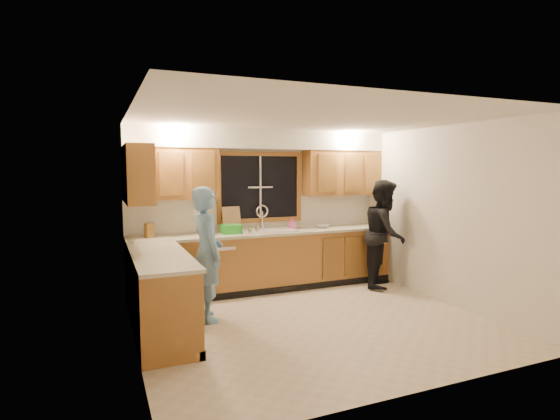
{
  "coord_description": "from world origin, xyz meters",
  "views": [
    {
      "loc": [
        -2.42,
        -4.72,
        1.89
      ],
      "look_at": [
        -0.17,
        0.65,
        1.34
      ],
      "focal_mm": 28.0,
      "sensor_mm": 36.0,
      "label": 1
    }
  ],
  "objects_px": {
    "woman": "(385,233)",
    "knife_block": "(149,230)",
    "stove": "(167,309)",
    "dish_crate": "(231,229)",
    "sink": "(267,235)",
    "soap_bottle": "(292,223)",
    "dishwasher": "(214,268)",
    "bowl": "(322,226)",
    "man": "(207,254)"
  },
  "relations": [
    {
      "from": "knife_block",
      "to": "soap_bottle",
      "type": "distance_m",
      "value": 2.22
    },
    {
      "from": "knife_block",
      "to": "dishwasher",
      "type": "bearing_deg",
      "value": -28.4
    },
    {
      "from": "soap_bottle",
      "to": "dish_crate",
      "type": "bearing_deg",
      "value": -178.3
    },
    {
      "from": "dishwasher",
      "to": "man",
      "type": "height_order",
      "value": "man"
    },
    {
      "from": "stove",
      "to": "man",
      "type": "bearing_deg",
      "value": 52.88
    },
    {
      "from": "man",
      "to": "bowl",
      "type": "distance_m",
      "value": 2.42
    },
    {
      "from": "sink",
      "to": "stove",
      "type": "distance_m",
      "value": 2.6
    },
    {
      "from": "sink",
      "to": "dish_crate",
      "type": "bearing_deg",
      "value": 179.15
    },
    {
      "from": "sink",
      "to": "dishwasher",
      "type": "xyz_separation_m",
      "value": [
        -0.85,
        -0.01,
        -0.45
      ]
    },
    {
      "from": "dishwasher",
      "to": "man",
      "type": "distance_m",
      "value": 1.14
    },
    {
      "from": "man",
      "to": "knife_block",
      "type": "xyz_separation_m",
      "value": [
        -0.57,
        1.07,
        0.18
      ]
    },
    {
      "from": "woman",
      "to": "bowl",
      "type": "bearing_deg",
      "value": 96.8
    },
    {
      "from": "dishwasher",
      "to": "soap_bottle",
      "type": "relative_size",
      "value": 4.14
    },
    {
      "from": "knife_block",
      "to": "bowl",
      "type": "distance_m",
      "value": 2.76
    },
    {
      "from": "stove",
      "to": "dish_crate",
      "type": "distance_m",
      "value": 2.27
    },
    {
      "from": "woman",
      "to": "knife_block",
      "type": "relative_size",
      "value": 8.36
    },
    {
      "from": "knife_block",
      "to": "soap_bottle",
      "type": "xyz_separation_m",
      "value": [
        2.22,
        -0.01,
        -0.0
      ]
    },
    {
      "from": "knife_block",
      "to": "sink",
      "type": "bearing_deg",
      "value": -25.87
    },
    {
      "from": "dish_crate",
      "to": "stove",
      "type": "bearing_deg",
      "value": -123.64
    },
    {
      "from": "dishwasher",
      "to": "bowl",
      "type": "xyz_separation_m",
      "value": [
        1.84,
        0.03,
        0.54
      ]
    },
    {
      "from": "dish_crate",
      "to": "bowl",
      "type": "distance_m",
      "value": 1.57
    },
    {
      "from": "woman",
      "to": "soap_bottle",
      "type": "bearing_deg",
      "value": 108.31
    },
    {
      "from": "stove",
      "to": "soap_bottle",
      "type": "bearing_deg",
      "value": 39.57
    },
    {
      "from": "dishwasher",
      "to": "woman",
      "type": "height_order",
      "value": "woman"
    },
    {
      "from": "sink",
      "to": "dish_crate",
      "type": "xyz_separation_m",
      "value": [
        -0.58,
        0.01,
        0.12
      ]
    },
    {
      "from": "stove",
      "to": "knife_block",
      "type": "height_order",
      "value": "knife_block"
    },
    {
      "from": "knife_block",
      "to": "stove",
      "type": "bearing_deg",
      "value": -115.2
    },
    {
      "from": "sink",
      "to": "woman",
      "type": "relative_size",
      "value": 0.5
    },
    {
      "from": "dishwasher",
      "to": "dish_crate",
      "type": "bearing_deg",
      "value": 4.91
    },
    {
      "from": "sink",
      "to": "dish_crate",
      "type": "relative_size",
      "value": 3.01
    },
    {
      "from": "stove",
      "to": "bowl",
      "type": "height_order",
      "value": "bowl"
    },
    {
      "from": "knife_block",
      "to": "dish_crate",
      "type": "xyz_separation_m",
      "value": [
        1.18,
        -0.05,
        -0.04
      ]
    },
    {
      "from": "stove",
      "to": "dish_crate",
      "type": "xyz_separation_m",
      "value": [
        1.22,
        1.83,
        0.54
      ]
    },
    {
      "from": "woman",
      "to": "dish_crate",
      "type": "relative_size",
      "value": 6.02
    },
    {
      "from": "sink",
      "to": "soap_bottle",
      "type": "bearing_deg",
      "value": 4.94
    },
    {
      "from": "sink",
      "to": "man",
      "type": "bearing_deg",
      "value": -139.43
    },
    {
      "from": "dish_crate",
      "to": "bowl",
      "type": "relative_size",
      "value": 1.26
    },
    {
      "from": "woman",
      "to": "dish_crate",
      "type": "distance_m",
      "value": 2.47
    },
    {
      "from": "woman",
      "to": "soap_bottle",
      "type": "xyz_separation_m",
      "value": [
        -1.36,
        0.62,
        0.16
      ]
    },
    {
      "from": "sink",
      "to": "knife_block",
      "type": "distance_m",
      "value": 1.77
    },
    {
      "from": "stove",
      "to": "man",
      "type": "relative_size",
      "value": 0.54
    },
    {
      "from": "sink",
      "to": "dishwasher",
      "type": "height_order",
      "value": "sink"
    },
    {
      "from": "woman",
      "to": "stove",
      "type": "bearing_deg",
      "value": 151.75
    },
    {
      "from": "dishwasher",
      "to": "bowl",
      "type": "bearing_deg",
      "value": 1.07
    },
    {
      "from": "man",
      "to": "woman",
      "type": "bearing_deg",
      "value": -86.01
    },
    {
      "from": "sink",
      "to": "stove",
      "type": "height_order",
      "value": "sink"
    },
    {
      "from": "dish_crate",
      "to": "soap_bottle",
      "type": "distance_m",
      "value": 1.04
    },
    {
      "from": "sink",
      "to": "knife_block",
      "type": "height_order",
      "value": "sink"
    },
    {
      "from": "stove",
      "to": "soap_bottle",
      "type": "height_order",
      "value": "soap_bottle"
    },
    {
      "from": "dishwasher",
      "to": "man",
      "type": "xyz_separation_m",
      "value": [
        -0.34,
        -1.0,
        0.43
      ]
    }
  ]
}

